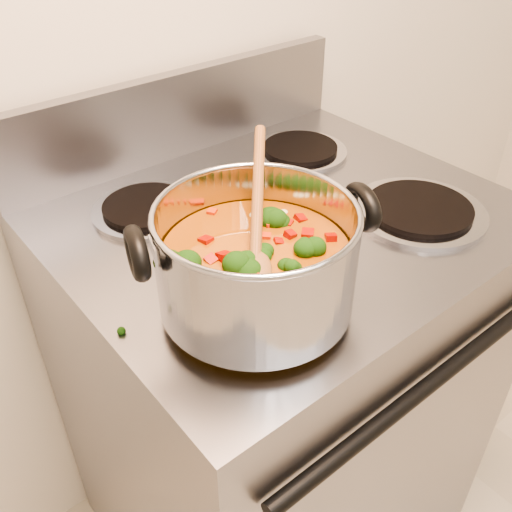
% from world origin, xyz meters
% --- Properties ---
extents(electric_range, '(0.74, 0.67, 1.08)m').
position_xyz_m(electric_range, '(0.06, 1.16, 0.47)').
color(electric_range, gray).
rests_on(electric_range, ground).
extents(stockpot, '(0.32, 0.25, 0.15)m').
position_xyz_m(stockpot, '(-0.13, 1.00, 1.00)').
color(stockpot, '#A1A1A9').
rests_on(stockpot, electric_range).
extents(wooden_spoon, '(0.19, 0.22, 0.11)m').
position_xyz_m(wooden_spoon, '(-0.12, 1.01, 1.04)').
color(wooden_spoon, brown).
rests_on(wooden_spoon, stockpot).
extents(cooktop_crumbs, '(0.16, 0.19, 0.01)m').
position_xyz_m(cooktop_crumbs, '(-0.18, 1.15, 0.92)').
color(cooktop_crumbs, black).
rests_on(cooktop_crumbs, electric_range).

